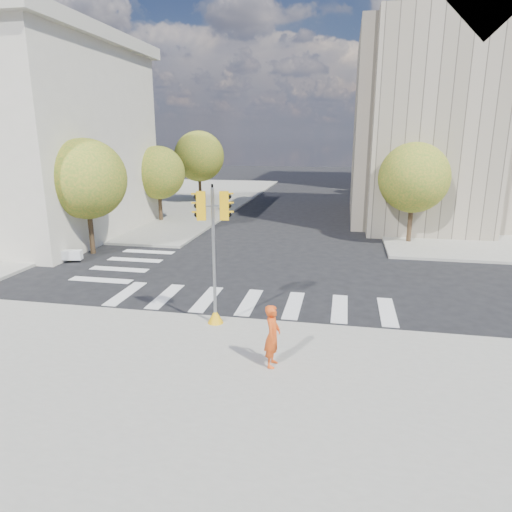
{
  "coord_description": "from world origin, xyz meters",
  "views": [
    {
      "loc": [
        3.49,
        -18.97,
        6.56
      ],
      "look_at": [
        0.28,
        -2.55,
        2.1
      ],
      "focal_mm": 32.0,
      "sensor_mm": 36.0,
      "label": 1
    }
  ],
  "objects_px": {
    "photographer": "(272,336)",
    "planter_wall": "(25,255)",
    "lamp_far": "(394,156)",
    "lamp_near": "(414,165)",
    "traffic_signal": "(214,266)"
  },
  "relations": [
    {
      "from": "lamp_far",
      "to": "photographer",
      "type": "relative_size",
      "value": 4.42
    },
    {
      "from": "lamp_far",
      "to": "photographer",
      "type": "height_order",
      "value": "lamp_far"
    },
    {
      "from": "lamp_far",
      "to": "traffic_signal",
      "type": "distance_m",
      "value": 33.84
    },
    {
      "from": "lamp_far",
      "to": "planter_wall",
      "type": "distance_m",
      "value": 34.01
    },
    {
      "from": "photographer",
      "to": "traffic_signal",
      "type": "bearing_deg",
      "value": 47.16
    },
    {
      "from": "photographer",
      "to": "planter_wall",
      "type": "height_order",
      "value": "photographer"
    },
    {
      "from": "planter_wall",
      "to": "traffic_signal",
      "type": "bearing_deg",
      "value": -37.96
    },
    {
      "from": "lamp_far",
      "to": "planter_wall",
      "type": "height_order",
      "value": "lamp_far"
    },
    {
      "from": "traffic_signal",
      "to": "photographer",
      "type": "relative_size",
      "value": 2.65
    },
    {
      "from": "photographer",
      "to": "planter_wall",
      "type": "xyz_separation_m",
      "value": [
        -14.67,
        8.83,
        -0.67
      ]
    },
    {
      "from": "photographer",
      "to": "planter_wall",
      "type": "distance_m",
      "value": 17.13
    },
    {
      "from": "traffic_signal",
      "to": "planter_wall",
      "type": "xyz_separation_m",
      "value": [
        -12.22,
        6.17,
        -1.82
      ]
    },
    {
      "from": "traffic_signal",
      "to": "photographer",
      "type": "distance_m",
      "value": 3.79
    },
    {
      "from": "lamp_near",
      "to": "lamp_far",
      "type": "height_order",
      "value": "same"
    },
    {
      "from": "lamp_near",
      "to": "photographer",
      "type": "xyz_separation_m",
      "value": [
        -6.33,
        -21.25,
        -3.51
      ]
    }
  ]
}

